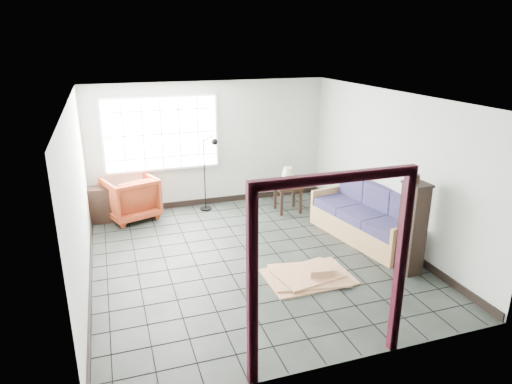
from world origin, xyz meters
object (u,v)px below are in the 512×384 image
object	(u,v)px
futon_sofa	(368,220)
armchair	(130,196)
tall_shelf	(412,228)
side_table	(288,190)

from	to	relation	value
futon_sofa	armchair	size ratio (longest dim) A/B	2.41
tall_shelf	armchair	bearing A→B (deg)	135.31
armchair	side_table	distance (m)	3.15
futon_sofa	armchair	bearing A→B (deg)	139.47
futon_sofa	side_table	size ratio (longest dim) A/B	4.02
side_table	tall_shelf	world-z (taller)	tall_shelf
futon_sofa	tall_shelf	size ratio (longest dim) A/B	1.58
armchair	tall_shelf	bearing A→B (deg)	117.58
armchair	futon_sofa	bearing A→B (deg)	130.19
futon_sofa	side_table	xyz separation A→B (m)	(-0.84, 1.69, 0.12)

